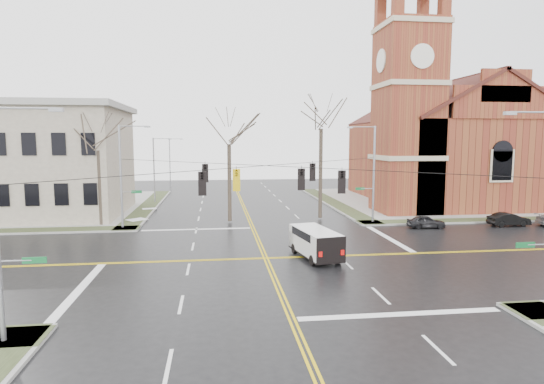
{
  "coord_description": "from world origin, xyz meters",
  "views": [
    {
      "loc": [
        -3.26,
        -29.48,
        7.91
      ],
      "look_at": [
        1.17,
        6.0,
        3.75
      ],
      "focal_mm": 30.0,
      "sensor_mm": 36.0,
      "label": 1
    }
  ],
  "objects": [
    {
      "name": "road_markings",
      "position": [
        0.0,
        0.0,
        0.01
      ],
      "size": [
        100.0,
        100.0,
        0.01
      ],
      "color": "gold",
      "rests_on": "ground"
    },
    {
      "name": "signal_pole_sw",
      "position": [
        -11.32,
        -11.5,
        4.95
      ],
      "size": [
        2.75,
        0.22,
        9.0
      ],
      "color": "gray",
      "rests_on": "ground"
    },
    {
      "name": "streetlight_north_a",
      "position": [
        -10.65,
        28.0,
        4.47
      ],
      "size": [
        2.3,
        0.2,
        8.0
      ],
      "color": "gray",
      "rests_on": "ground"
    },
    {
      "name": "traffic_signals",
      "position": [
        -0.0,
        -0.67,
        5.45
      ],
      "size": [
        8.21,
        8.26,
        1.3
      ],
      "color": "black",
      "rests_on": "ground"
    },
    {
      "name": "tree_nw_near",
      "position": [
        -1.96,
        13.43,
        7.94
      ],
      "size": [
        4.0,
        4.0,
        10.96
      ],
      "color": "#372C23",
      "rests_on": "ground"
    },
    {
      "name": "parked_car_b",
      "position": [
        23.38,
        8.53,
        0.61
      ],
      "size": [
        3.74,
        1.35,
        1.22
      ],
      "primitive_type": "imported",
      "rotation": [
        0.0,
        0.0,
        1.59
      ],
      "color": "black",
      "rests_on": "ground"
    },
    {
      "name": "streetlight_north_b",
      "position": [
        -10.65,
        48.0,
        4.47
      ],
      "size": [
        2.3,
        0.2,
        8.0
      ],
      "color": "gray",
      "rests_on": "ground"
    },
    {
      "name": "signal_pole_ne",
      "position": [
        11.32,
        11.5,
        4.95
      ],
      "size": [
        2.75,
        0.22,
        9.0
      ],
      "color": "gray",
      "rests_on": "ground"
    },
    {
      "name": "tree_ne",
      "position": [
        7.03,
        14.22,
        9.52
      ],
      "size": [
        4.0,
        4.0,
        13.18
      ],
      "color": "#372C23",
      "rests_on": "ground"
    },
    {
      "name": "tree_nw_far",
      "position": [
        -13.7,
        13.11,
        7.36
      ],
      "size": [
        4.0,
        4.0,
        10.15
      ],
      "color": "#372C23",
      "rests_on": "ground"
    },
    {
      "name": "span_wires",
      "position": [
        0.0,
        0.0,
        6.2
      ],
      "size": [
        23.02,
        23.02,
        0.03
      ],
      "color": "black",
      "rests_on": "ground"
    },
    {
      "name": "parked_car_a",
      "position": [
        15.42,
        8.58,
        0.57
      ],
      "size": [
        3.43,
        1.65,
        1.13
      ],
      "primitive_type": "imported",
      "rotation": [
        0.0,
        0.0,
        1.48
      ],
      "color": "black",
      "rests_on": "ground"
    },
    {
      "name": "church",
      "position": [
        24.76,
        24.78,
        8.43
      ],
      "size": [
        24.28,
        27.48,
        27.5
      ],
      "color": "maroon",
      "rests_on": "ground"
    },
    {
      "name": "ground",
      "position": [
        0.0,
        0.0,
        0.0
      ],
      "size": [
        120.0,
        120.0,
        0.0
      ],
      "primitive_type": "plane",
      "color": "black",
      "rests_on": "ground"
    },
    {
      "name": "civic_building_a",
      "position": [
        -22.0,
        20.0,
        5.5
      ],
      "size": [
        18.0,
        14.0,
        11.0
      ],
      "primitive_type": "cube",
      "color": "gray",
      "rests_on": "ground"
    },
    {
      "name": "sidewalks",
      "position": [
        0.0,
        0.0,
        0.08
      ],
      "size": [
        80.0,
        80.0,
        0.17
      ],
      "color": "gray",
      "rests_on": "ground"
    },
    {
      "name": "signal_pole_nw",
      "position": [
        -11.32,
        11.5,
        4.95
      ],
      "size": [
        2.75,
        0.22,
        9.0
      ],
      "color": "gray",
      "rests_on": "ground"
    },
    {
      "name": "cargo_van",
      "position": [
        3.25,
        -0.18,
        1.15
      ],
      "size": [
        2.86,
        5.36,
        1.94
      ],
      "rotation": [
        0.0,
        0.0,
        0.18
      ],
      "color": "silver",
      "rests_on": "ground"
    }
  ]
}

